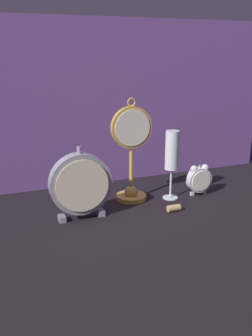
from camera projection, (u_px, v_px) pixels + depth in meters
ground_plane at (135, 213)px, 1.19m from camera, size 4.00×4.00×0.00m
fabric_backdrop_drape at (102, 104)px, 1.39m from camera, size 1.40×0.01×0.61m
pocket_watch_on_stand at (131, 156)px, 1.25m from camera, size 0.14×0.10×0.35m
alarm_clock_twin_bell at (199, 178)px, 1.32m from camera, size 0.09×0.03×0.11m
mantel_clock_silver at (81, 184)px, 1.12m from camera, size 0.19×0.04×0.23m
champagne_flute at (172, 154)px, 1.27m from camera, size 0.05×0.05×0.24m
wine_cork at (174, 208)px, 1.20m from camera, size 0.04×0.02×0.02m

